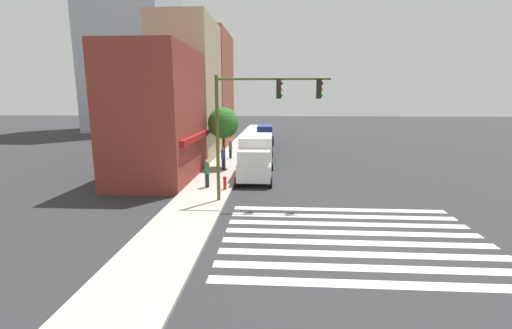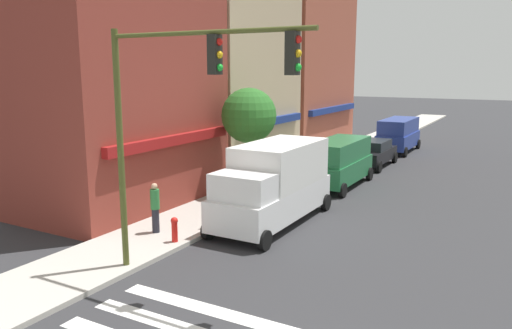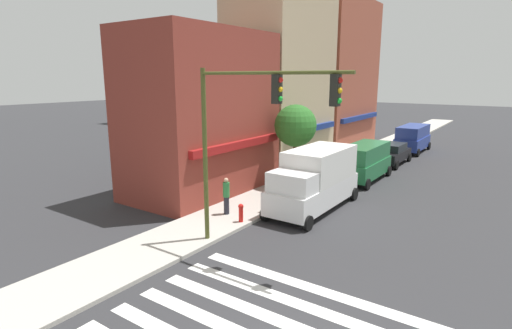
# 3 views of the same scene
# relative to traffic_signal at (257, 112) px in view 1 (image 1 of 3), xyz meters

# --- Properties ---
(ground_plane) EXTENTS (200.00, 200.00, 0.00)m
(ground_plane) POSITION_rel_traffic_signal_xyz_m (-4.53, -4.30, -5.00)
(ground_plane) COLOR #2D2D30
(sidewalk_left) EXTENTS (120.00, 3.00, 0.15)m
(sidewalk_left) POSITION_rel_traffic_signal_xyz_m (-4.53, 3.20, -4.92)
(sidewalk_left) COLOR #B2ADA3
(sidewalk_left) RESTS_ON ground_plane
(crosswalk_stripes) EXTENTS (7.79, 10.80, 0.01)m
(crosswalk_stripes) POSITION_rel_traffic_signal_xyz_m (-4.53, -4.30, -4.99)
(crosswalk_stripes) COLOR silver
(crosswalk_stripes) RESTS_ON ground_plane
(storefront_row) EXTENTS (27.14, 5.30, 13.27)m
(storefront_row) POSITION_rel_traffic_signal_xyz_m (15.71, 7.20, 1.01)
(storefront_row) COLOR maroon
(storefront_row) RESTS_ON ground_plane
(traffic_signal) EXTENTS (0.32, 5.97, 6.86)m
(traffic_signal) POSITION_rel_traffic_signal_xyz_m (0.00, 0.00, 0.00)
(traffic_signal) COLOR #474C1E
(traffic_signal) RESTS_ON ground_plane
(box_truck_white) EXTENTS (6.20, 2.42, 3.04)m
(box_truck_white) POSITION_rel_traffic_signal_xyz_m (6.15, 0.40, -3.41)
(box_truck_white) COLOR white
(box_truck_white) RESTS_ON ground_plane
(van_green) EXTENTS (5.00, 2.22, 2.34)m
(van_green) POSITION_rel_traffic_signal_xyz_m (13.19, 0.40, -3.71)
(van_green) COLOR #1E6638
(van_green) RESTS_ON ground_plane
(sedan_black) EXTENTS (4.42, 2.02, 1.59)m
(sedan_black) POSITION_rel_traffic_signal_xyz_m (19.21, 0.40, -4.15)
(sedan_black) COLOR black
(sedan_black) RESTS_ON ground_plane
(van_blue) EXTENTS (5.01, 2.22, 2.34)m
(van_blue) POSITION_rel_traffic_signal_xyz_m (25.45, 0.40, -3.71)
(van_blue) COLOR navy
(van_blue) RESTS_ON ground_plane
(pedestrian_grey_coat) EXTENTS (0.32, 0.32, 1.77)m
(pedestrian_grey_coat) POSITION_rel_traffic_signal_xyz_m (13.38, 3.25, -3.92)
(pedestrian_grey_coat) COLOR #23232D
(pedestrian_grey_coat) RESTS_ON sidewalk_left
(pedestrian_green_top) EXTENTS (0.32, 0.32, 1.77)m
(pedestrian_green_top) POSITION_rel_traffic_signal_xyz_m (2.72, 3.30, -3.92)
(pedestrian_green_top) COLOR #23232D
(pedestrian_green_top) RESTS_ON sidewalk_left
(pedestrian_blue_shirt) EXTENTS (0.32, 0.32, 1.77)m
(pedestrian_blue_shirt) POSITION_rel_traffic_signal_xyz_m (8.15, 3.11, -3.92)
(pedestrian_blue_shirt) COLOR #23232D
(pedestrian_blue_shirt) RESTS_ON sidewalk_left
(fire_hydrant) EXTENTS (0.24, 0.24, 0.84)m
(fire_hydrant) POSITION_rel_traffic_signal_xyz_m (2.27, 2.10, -4.38)
(fire_hydrant) COLOR red
(fire_hydrant) RESTS_ON sidewalk_left
(street_tree) EXTENTS (2.47, 2.47, 4.84)m
(street_tree) POSITION_rel_traffic_signal_xyz_m (9.10, 3.20, -1.26)
(street_tree) COLOR brown
(street_tree) RESTS_ON sidewalk_left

